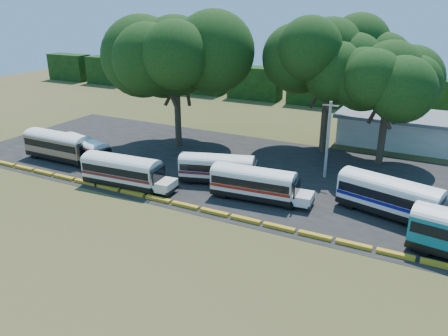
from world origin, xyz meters
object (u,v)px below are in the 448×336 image
at_px(bus_red, 86,149).
at_px(tree_west, 176,56).
at_px(bus_cream_west, 124,170).
at_px(bus_white_red, 255,182).
at_px(bus_beige, 60,144).

relative_size(bus_red, tree_west, 0.57).
bearing_deg(bus_cream_west, bus_white_red, 9.85).
bearing_deg(bus_cream_west, bus_red, 152.89).
bearing_deg(tree_west, bus_cream_west, -80.00).
distance_m(bus_beige, bus_red, 3.37).
height_order(bus_beige, bus_red, bus_beige).
height_order(bus_cream_west, tree_west, tree_west).
distance_m(bus_red, bus_white_red, 21.34).
bearing_deg(bus_beige, bus_white_red, 0.78).
xyz_separation_m(bus_beige, bus_cream_west, (11.75, -2.88, -0.11)).
bearing_deg(bus_white_red, bus_red, 174.08).
xyz_separation_m(bus_beige, bus_red, (3.28, 0.74, -0.27)).
xyz_separation_m(bus_beige, bus_white_red, (24.62, 0.28, -0.17)).
xyz_separation_m(bus_cream_west, bus_white_red, (12.87, 3.16, -0.06)).
relative_size(bus_red, bus_white_red, 0.94).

